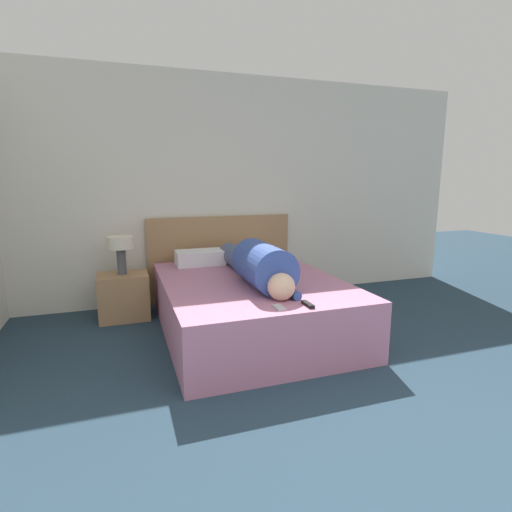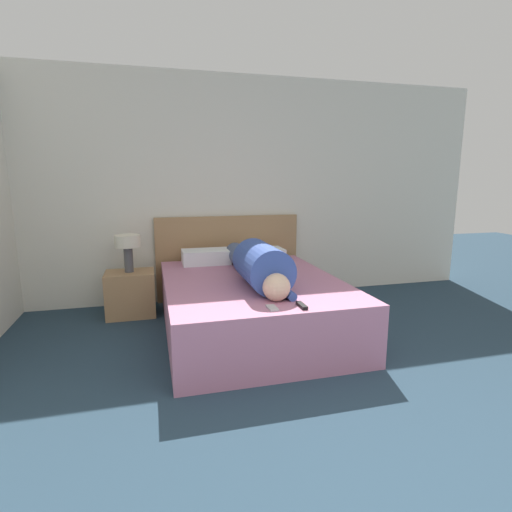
{
  "view_description": "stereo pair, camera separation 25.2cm",
  "coord_description": "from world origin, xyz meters",
  "px_view_note": "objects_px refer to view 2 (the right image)",
  "views": [
    {
      "loc": [
        -1.31,
        -0.65,
        1.43
      ],
      "look_at": [
        -0.18,
        2.62,
        0.76
      ],
      "focal_mm": 28.0,
      "sensor_mm": 36.0,
      "label": 1
    },
    {
      "loc": [
        -1.07,
        -0.73,
        1.43
      ],
      "look_at": [
        -0.18,
        2.62,
        0.76
      ],
      "focal_mm": 28.0,
      "sensor_mm": 36.0,
      "label": 2
    }
  ],
  "objects_px": {
    "pillow_second": "(262,255)",
    "cell_phone": "(272,308)",
    "nightstand": "(131,294)",
    "pillow_near_headboard": "(206,257)",
    "person_lying": "(258,265)",
    "tv_remote": "(302,305)",
    "bed": "(252,305)",
    "table_lamp": "(128,245)"
  },
  "relations": [
    {
      "from": "pillow_second",
      "to": "cell_phone",
      "type": "distance_m",
      "value": 1.72
    },
    {
      "from": "nightstand",
      "to": "pillow_near_headboard",
      "type": "distance_m",
      "value": 0.89
    },
    {
      "from": "person_lying",
      "to": "tv_remote",
      "type": "xyz_separation_m",
      "value": [
        0.13,
        -0.76,
        -0.15
      ]
    },
    {
      "from": "bed",
      "to": "nightstand",
      "type": "relative_size",
      "value": 4.09
    },
    {
      "from": "person_lying",
      "to": "pillow_second",
      "type": "relative_size",
      "value": 3.38
    },
    {
      "from": "nightstand",
      "to": "person_lying",
      "type": "relative_size",
      "value": 0.3
    },
    {
      "from": "table_lamp",
      "to": "pillow_second",
      "type": "bearing_deg",
      "value": 1.21
    },
    {
      "from": "person_lying",
      "to": "tv_remote",
      "type": "height_order",
      "value": "person_lying"
    },
    {
      "from": "nightstand",
      "to": "tv_remote",
      "type": "relative_size",
      "value": 3.33
    },
    {
      "from": "table_lamp",
      "to": "tv_remote",
      "type": "height_order",
      "value": "table_lamp"
    },
    {
      "from": "pillow_near_headboard",
      "to": "cell_phone",
      "type": "relative_size",
      "value": 3.96
    },
    {
      "from": "nightstand",
      "to": "pillow_second",
      "type": "xyz_separation_m",
      "value": [
        1.45,
        0.03,
        0.34
      ]
    },
    {
      "from": "table_lamp",
      "to": "tv_remote",
      "type": "distance_m",
      "value": 2.11
    },
    {
      "from": "cell_phone",
      "to": "bed",
      "type": "bearing_deg",
      "value": 85.57
    },
    {
      "from": "tv_remote",
      "to": "pillow_second",
      "type": "bearing_deg",
      "value": 84.24
    },
    {
      "from": "person_lying",
      "to": "pillow_second",
      "type": "height_order",
      "value": "person_lying"
    },
    {
      "from": "nightstand",
      "to": "pillow_second",
      "type": "bearing_deg",
      "value": 1.21
    },
    {
      "from": "pillow_second",
      "to": "person_lying",
      "type": "bearing_deg",
      "value": -107.87
    },
    {
      "from": "bed",
      "to": "table_lamp",
      "type": "distance_m",
      "value": 1.46
    },
    {
      "from": "bed",
      "to": "pillow_second",
      "type": "relative_size",
      "value": 4.17
    },
    {
      "from": "tv_remote",
      "to": "cell_phone",
      "type": "bearing_deg",
      "value": 173.81
    },
    {
      "from": "cell_phone",
      "to": "table_lamp",
      "type": "bearing_deg",
      "value": 122.91
    },
    {
      "from": "pillow_near_headboard",
      "to": "cell_phone",
      "type": "height_order",
      "value": "pillow_near_headboard"
    },
    {
      "from": "bed",
      "to": "person_lying",
      "type": "height_order",
      "value": "person_lying"
    },
    {
      "from": "cell_phone",
      "to": "nightstand",
      "type": "bearing_deg",
      "value": 122.91
    },
    {
      "from": "table_lamp",
      "to": "tv_remote",
      "type": "xyz_separation_m",
      "value": [
        1.28,
        -1.66,
        -0.24
      ]
    },
    {
      "from": "table_lamp",
      "to": "pillow_near_headboard",
      "type": "bearing_deg",
      "value": 2.17
    },
    {
      "from": "nightstand",
      "to": "tv_remote",
      "type": "height_order",
      "value": "tv_remote"
    },
    {
      "from": "table_lamp",
      "to": "cell_phone",
      "type": "xyz_separation_m",
      "value": [
        1.06,
        -1.64,
        -0.24
      ]
    },
    {
      "from": "nightstand",
      "to": "tv_remote",
      "type": "distance_m",
      "value": 2.12
    },
    {
      "from": "bed",
      "to": "pillow_near_headboard",
      "type": "height_order",
      "value": "pillow_near_headboard"
    },
    {
      "from": "pillow_near_headboard",
      "to": "pillow_second",
      "type": "relative_size",
      "value": 1.05
    },
    {
      "from": "bed",
      "to": "table_lamp",
      "type": "relative_size",
      "value": 5.22
    },
    {
      "from": "nightstand",
      "to": "table_lamp",
      "type": "height_order",
      "value": "table_lamp"
    },
    {
      "from": "table_lamp",
      "to": "pillow_second",
      "type": "height_order",
      "value": "table_lamp"
    },
    {
      "from": "tv_remote",
      "to": "table_lamp",
      "type": "bearing_deg",
      "value": 127.57
    },
    {
      "from": "pillow_second",
      "to": "cell_phone",
      "type": "xyz_separation_m",
      "value": [
        -0.39,
        -1.67,
        -0.06
      ]
    },
    {
      "from": "pillow_near_headboard",
      "to": "person_lying",
      "type": "bearing_deg",
      "value": -70.3
    },
    {
      "from": "nightstand",
      "to": "table_lamp",
      "type": "distance_m",
      "value": 0.52
    },
    {
      "from": "bed",
      "to": "cell_phone",
      "type": "relative_size",
      "value": 15.7
    },
    {
      "from": "nightstand",
      "to": "person_lying",
      "type": "xyz_separation_m",
      "value": [
        1.15,
        -0.91,
        0.44
      ]
    },
    {
      "from": "pillow_near_headboard",
      "to": "tv_remote",
      "type": "xyz_separation_m",
      "value": [
        0.47,
        -1.69,
        -0.07
      ]
    }
  ]
}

